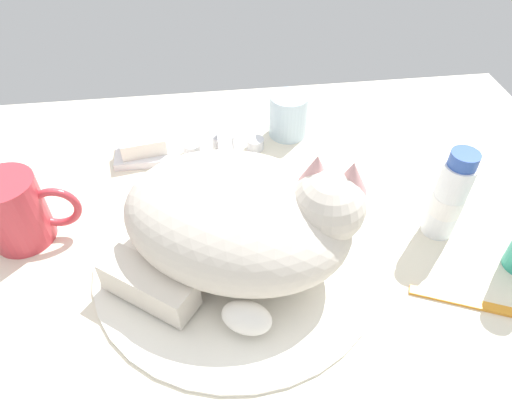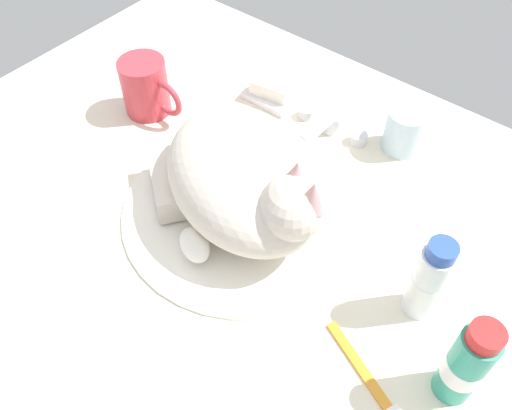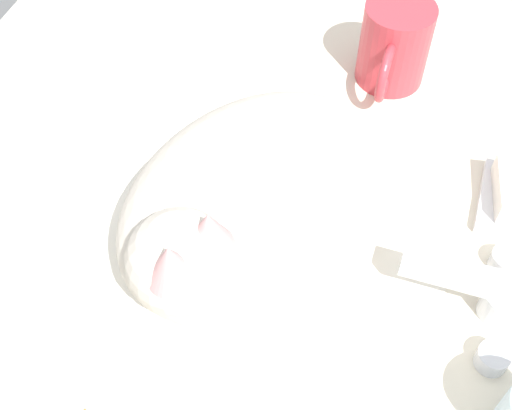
# 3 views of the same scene
# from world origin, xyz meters

# --- Properties ---
(ground_plane) EXTENTS (1.10, 0.83, 0.03)m
(ground_plane) POSITION_xyz_m (0.00, 0.00, -0.01)
(ground_plane) COLOR silver
(sink_basin) EXTENTS (0.36, 0.36, 0.01)m
(sink_basin) POSITION_xyz_m (0.00, 0.00, 0.00)
(sink_basin) COLOR white
(sink_basin) RESTS_ON ground_plane
(faucet) EXTENTS (0.13, 0.11, 0.05)m
(faucet) POSITION_xyz_m (0.00, 0.21, 0.02)
(faucet) COLOR silver
(faucet) RESTS_ON ground_plane
(cat) EXTENTS (0.33, 0.29, 0.15)m
(cat) POSITION_xyz_m (0.01, -0.00, 0.07)
(cat) COLOR beige
(cat) RESTS_ON sink_basin
(coffee_mug) EXTENTS (0.12, 0.08, 0.10)m
(coffee_mug) POSITION_xyz_m (-0.27, 0.07, 0.05)
(coffee_mug) COLOR #C63842
(coffee_mug) RESTS_ON ground_plane
(soap_dish) EXTENTS (0.09, 0.06, 0.01)m
(soap_dish) POSITION_xyz_m (-0.13, 0.23, 0.01)
(soap_dish) COLOR white
(soap_dish) RESTS_ON ground_plane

